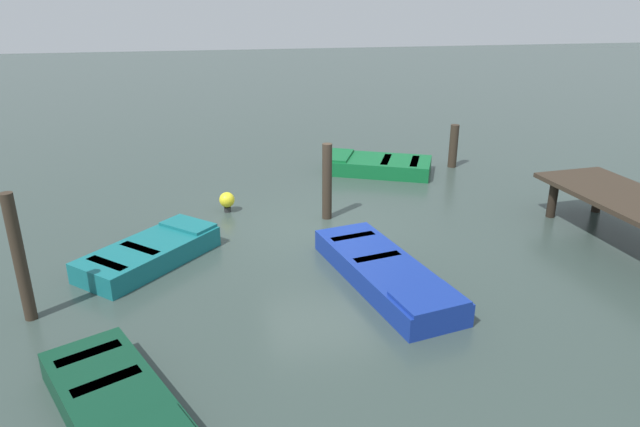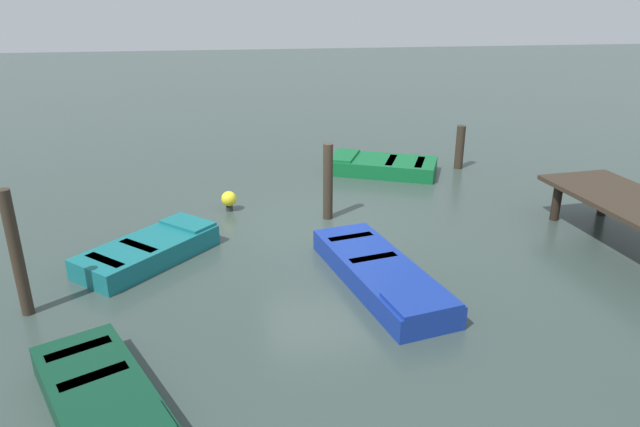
{
  "view_description": "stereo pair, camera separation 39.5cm",
  "coord_description": "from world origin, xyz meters",
  "views": [
    {
      "loc": [
        11.55,
        -2.11,
        4.94
      ],
      "look_at": [
        0.0,
        0.0,
        0.35
      ],
      "focal_mm": 32.53,
      "sensor_mm": 36.0,
      "label": 1
    },
    {
      "loc": [
        11.61,
        -1.72,
        4.94
      ],
      "look_at": [
        0.0,
        0.0,
        0.35
      ],
      "focal_mm": 32.53,
      "sensor_mm": 36.0,
      "label": 2
    }
  ],
  "objects": [
    {
      "name": "rowboat_teal",
      "position": [
        1.09,
        -3.5,
        0.22
      ],
      "size": [
        2.8,
        2.71,
        0.46
      ],
      "rotation": [
        0.0,
        0.0,
        2.4
      ],
      "color": "#14666B",
      "rests_on": "ground_plane"
    },
    {
      "name": "ground_plane",
      "position": [
        0.0,
        0.0,
        0.0
      ],
      "size": [
        80.0,
        80.0,
        0.0
      ],
      "primitive_type": "plane",
      "color": "#33423D"
    },
    {
      "name": "mooring_piling_far_right",
      "position": [
        2.83,
        -5.21,
        1.06
      ],
      "size": [
        0.19,
        0.19,
        2.13
      ],
      "primitive_type": "cylinder",
      "color": "#33281E",
      "rests_on": "ground_plane"
    },
    {
      "name": "rowboat_dark_green",
      "position": [
        5.45,
        -3.55,
        0.22
      ],
      "size": [
        2.85,
        2.17,
        0.46
      ],
      "rotation": [
        0.0,
        0.0,
        0.47
      ],
      "color": "#0C3823",
      "rests_on": "ground_plane"
    },
    {
      "name": "rowboat_green",
      "position": [
        -3.8,
        2.36,
        0.22
      ],
      "size": [
        2.5,
        3.26,
        0.46
      ],
      "rotation": [
        0.0,
        0.0,
        4.3
      ],
      "color": "#0F602D",
      "rests_on": "ground_plane"
    },
    {
      "name": "rowboat_blue",
      "position": [
        2.72,
        0.68,
        0.22
      ],
      "size": [
        3.82,
        1.92,
        0.46
      ],
      "rotation": [
        0.0,
        0.0,
        0.22
      ],
      "color": "navy",
      "rests_on": "ground_plane"
    },
    {
      "name": "marker_buoy",
      "position": [
        -1.39,
        -1.96,
        0.29
      ],
      "size": [
        0.36,
        0.36,
        0.48
      ],
      "color": "#262626",
      "rests_on": "ground_plane"
    },
    {
      "name": "mooring_piling_mid_right",
      "position": [
        -0.58,
        0.27,
        0.87
      ],
      "size": [
        0.22,
        0.22,
        1.75
      ],
      "primitive_type": "cylinder",
      "color": "#33281E",
      "rests_on": "ground_plane"
    },
    {
      "name": "mooring_piling_center",
      "position": [
        -3.92,
        4.67,
        0.63
      ],
      "size": [
        0.25,
        0.25,
        1.26
      ],
      "primitive_type": "cylinder",
      "color": "#33281E",
      "rests_on": "ground_plane"
    }
  ]
}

